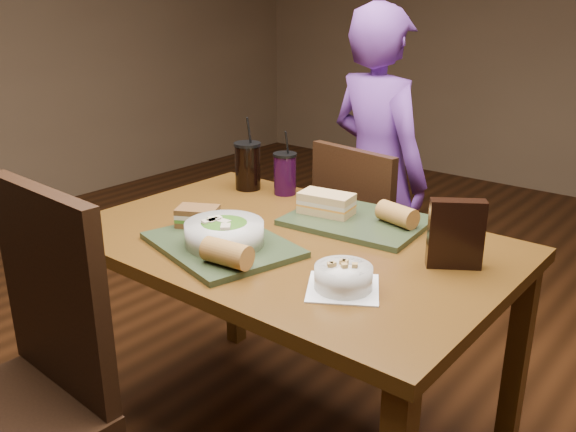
% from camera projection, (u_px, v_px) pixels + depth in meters
% --- Properties ---
extents(dining_table, '(1.30, 0.85, 0.75)m').
position_uv_depth(dining_table, '(288.00, 266.00, 1.86)').
color(dining_table, '#543410').
rests_on(dining_table, ground).
extents(chair_near, '(0.46, 0.46, 1.02)m').
position_uv_depth(chair_near, '(23.00, 378.00, 1.47)').
color(chair_near, black).
rests_on(chair_near, ground).
extents(chair_far, '(0.44, 0.44, 0.90)m').
position_uv_depth(chair_far, '(363.00, 242.00, 2.46)').
color(chair_far, black).
rests_on(chair_far, ground).
extents(diner, '(0.58, 0.45, 1.42)m').
position_uv_depth(diner, '(377.00, 175.00, 2.63)').
color(diner, '#65328B').
rests_on(diner, ground).
extents(tray_near, '(0.49, 0.41, 0.02)m').
position_uv_depth(tray_near, '(222.00, 245.00, 1.75)').
color(tray_near, '#29351E').
rests_on(tray_near, dining_table).
extents(tray_far, '(0.45, 0.36, 0.02)m').
position_uv_depth(tray_far, '(357.00, 221.00, 1.94)').
color(tray_far, '#29351E').
rests_on(tray_far, dining_table).
extents(salad_bowl, '(0.22, 0.22, 0.07)m').
position_uv_depth(salad_bowl, '(224.00, 232.00, 1.72)').
color(salad_bowl, silver).
rests_on(salad_bowl, tray_near).
extents(soup_bowl, '(0.24, 0.24, 0.07)m').
position_uv_depth(soup_bowl, '(343.00, 277.00, 1.49)').
color(soup_bowl, white).
rests_on(soup_bowl, dining_table).
extents(sandwich_near, '(0.15, 0.13, 0.06)m').
position_uv_depth(sandwich_near, '(198.00, 216.00, 1.87)').
color(sandwich_near, '#593819').
rests_on(sandwich_near, tray_near).
extents(sandwich_far, '(0.18, 0.12, 0.07)m').
position_uv_depth(sandwich_far, '(326.00, 203.00, 1.97)').
color(sandwich_far, tan).
rests_on(sandwich_far, tray_far).
extents(baguette_near, '(0.14, 0.08, 0.07)m').
position_uv_depth(baguette_near, '(227.00, 253.00, 1.58)').
color(baguette_near, '#AD7533').
rests_on(baguette_near, tray_near).
extents(baguette_far, '(0.14, 0.09, 0.06)m').
position_uv_depth(baguette_far, '(397.00, 215.00, 1.87)').
color(baguette_far, '#AD7533').
rests_on(baguette_far, tray_far).
extents(cup_cola, '(0.10, 0.10, 0.27)m').
position_uv_depth(cup_cola, '(248.00, 166.00, 2.27)').
color(cup_cola, black).
rests_on(cup_cola, dining_table).
extents(cup_berry, '(0.09, 0.09, 0.24)m').
position_uv_depth(cup_berry, '(285.00, 173.00, 2.21)').
color(cup_berry, black).
rests_on(cup_berry, dining_table).
extents(chip_bag, '(0.14, 0.12, 0.19)m').
position_uv_depth(chip_bag, '(456.00, 234.00, 1.60)').
color(chip_bag, black).
rests_on(chip_bag, dining_table).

